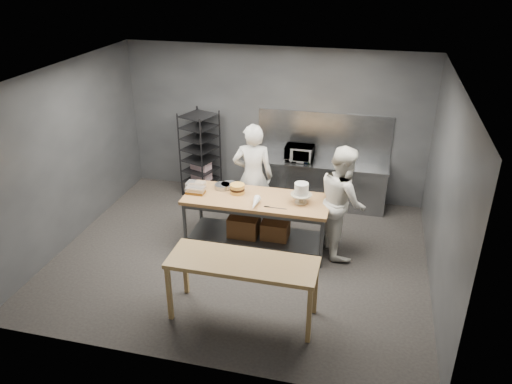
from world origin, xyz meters
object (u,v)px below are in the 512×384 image
at_px(frosted_cake_stand, 301,191).
at_px(layer_cake, 237,189).
at_px(work_table, 257,217).
at_px(chef_behind, 253,177).
at_px(near_counter, 243,266).
at_px(microwave, 299,153).
at_px(chef_right, 342,201).
at_px(speed_rack, 200,155).

xyz_separation_m(frosted_cake_stand, layer_cake, (-1.09, 0.10, -0.13)).
distance_m(work_table, chef_behind, 0.84).
relative_size(near_counter, frosted_cake_stand, 5.81).
relative_size(near_counter, layer_cake, 8.15).
height_order(work_table, microwave, microwave).
bearing_deg(chef_right, frosted_cake_stand, 86.63).
xyz_separation_m(near_counter, chef_right, (1.13, 2.01, 0.12)).
bearing_deg(chef_behind, chef_right, 153.70).
bearing_deg(layer_cake, speed_rack, 127.08).
height_order(work_table, layer_cake, layer_cake).
bearing_deg(frosted_cake_stand, speed_rack, 143.22).
relative_size(speed_rack, chef_right, 0.94).
bearing_deg(speed_rack, work_table, -47.43).
height_order(work_table, speed_rack, speed_rack).
relative_size(speed_rack, layer_cake, 7.13).
bearing_deg(work_table, chef_behind, 109.25).
bearing_deg(frosted_cake_stand, near_counter, -104.90).
relative_size(chef_behind, chef_right, 1.04).
relative_size(work_table, chef_behind, 1.23).
distance_m(chef_right, layer_cake, 1.74).
height_order(work_table, near_counter, work_table).
relative_size(near_counter, speed_rack, 1.14).
distance_m(work_table, microwave, 1.94).
height_order(chef_behind, frosted_cake_stand, chef_behind).
bearing_deg(chef_right, work_table, 77.97).
distance_m(work_table, chef_right, 1.44).
distance_m(speed_rack, microwave, 2.02).
bearing_deg(work_table, frosted_cake_stand, 0.34).
bearing_deg(layer_cake, frosted_cake_stand, -5.09).
bearing_deg(chef_right, layer_cake, 72.92).
bearing_deg(frosted_cake_stand, work_table, -179.66).
height_order(work_table, frosted_cake_stand, frosted_cake_stand).
height_order(chef_behind, layer_cake, chef_behind).
bearing_deg(work_table, speed_rack, 132.57).
distance_m(chef_behind, chef_right, 1.69).
bearing_deg(chef_behind, speed_rack, -47.22).
bearing_deg(speed_rack, chef_right, -27.46).
relative_size(chef_behind, microwave, 3.61).
xyz_separation_m(near_counter, frosted_cake_stand, (0.48, 1.81, 0.32)).
distance_m(near_counter, speed_rack, 4.02).
xyz_separation_m(work_table, layer_cake, (-0.36, 0.10, 0.43)).
xyz_separation_m(speed_rack, layer_cake, (1.25, -1.65, 0.14)).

